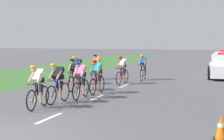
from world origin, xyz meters
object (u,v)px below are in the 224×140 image
(cyclist_sixth, at_px, (77,70))
(cyclist_seventh, at_px, (122,70))
(cyclist_lead, at_px, (38,86))
(cyclist_third, at_px, (81,79))
(cyclist_fourth, at_px, (97,76))
(cyclist_eighth, at_px, (97,66))
(cyclist_fifth, at_px, (74,74))
(cyclist_ninth, at_px, (143,67))
(police_car_nearest, at_px, (224,67))
(cyclist_second, at_px, (58,82))
(traffic_cone_near, at_px, (221,128))

(cyclist_sixth, xyz_separation_m, cyclist_seventh, (2.26, 0.88, 0.00))
(cyclist_lead, xyz_separation_m, cyclist_third, (0.59, 2.36, 0.00))
(cyclist_fourth, distance_m, cyclist_eighth, 5.61)
(cyclist_seventh, xyz_separation_m, cyclist_eighth, (-2.13, 1.69, 0.00))
(cyclist_lead, bearing_deg, cyclist_fifth, 98.12)
(cyclist_fifth, relative_size, cyclist_seventh, 1.00)
(cyclist_eighth, height_order, cyclist_ninth, same)
(cyclist_eighth, bearing_deg, police_car_nearest, 24.55)
(cyclist_second, height_order, police_car_nearest, police_car_nearest)
(cyclist_ninth, relative_size, traffic_cone_near, 2.69)
(cyclist_third, bearing_deg, cyclist_lead, -104.10)
(cyclist_sixth, distance_m, cyclist_seventh, 2.43)
(cyclist_third, xyz_separation_m, cyclist_sixth, (-2.03, 4.12, 0.00))
(cyclist_third, distance_m, cyclist_ninth, 7.35)
(police_car_nearest, distance_m, traffic_cone_near, 14.45)
(cyclist_second, bearing_deg, cyclist_eighth, 100.59)
(cyclist_second, distance_m, cyclist_fourth, 2.73)
(cyclist_second, relative_size, cyclist_sixth, 1.00)
(cyclist_seventh, distance_m, cyclist_eighth, 2.72)
(cyclist_sixth, relative_size, cyclist_ninth, 1.00)
(cyclist_ninth, distance_m, traffic_cone_near, 12.65)
(cyclist_fourth, bearing_deg, cyclist_third, -95.47)
(cyclist_fourth, distance_m, cyclist_sixth, 3.42)
(police_car_nearest, bearing_deg, traffic_cone_near, -89.36)
(cyclist_third, xyz_separation_m, traffic_cone_near, (5.57, -4.41, -0.48))
(cyclist_lead, height_order, cyclist_eighth, same)
(cyclist_third, distance_m, cyclist_eighth, 6.96)
(cyclist_second, distance_m, cyclist_eighth, 8.04)
(cyclist_second, xyz_separation_m, cyclist_sixth, (-1.61, 5.33, 0.00))
(cyclist_lead, height_order, cyclist_ninth, same)
(cyclist_fourth, bearing_deg, cyclist_sixth, 129.26)
(cyclist_fifth, bearing_deg, cyclist_second, -75.96)
(cyclist_second, relative_size, traffic_cone_near, 2.69)
(cyclist_fifth, distance_m, cyclist_seventh, 3.34)
(cyclist_lead, height_order, cyclist_sixth, same)
(cyclist_third, relative_size, traffic_cone_near, 2.69)
(cyclist_seventh, xyz_separation_m, cyclist_ninth, (0.60, 2.30, 0.00))
(cyclist_fourth, distance_m, police_car_nearest, 10.06)
(cyclist_lead, xyz_separation_m, cyclist_fifth, (-0.62, 4.35, 0.00))
(cyclist_second, bearing_deg, cyclist_seventh, 84.05)
(cyclist_third, height_order, police_car_nearest, police_car_nearest)
(cyclist_sixth, relative_size, police_car_nearest, 0.38)
(cyclist_lead, xyz_separation_m, cyclist_eighth, (-1.30, 9.05, 0.00))
(cyclist_second, distance_m, cyclist_sixth, 5.56)
(cyclist_third, bearing_deg, traffic_cone_near, -38.37)
(cyclist_sixth, bearing_deg, cyclist_eighth, 87.00)
(cyclist_third, bearing_deg, police_car_nearest, 61.65)
(cyclist_second, bearing_deg, cyclist_lead, -98.83)
(cyclist_seventh, bearing_deg, cyclist_lead, -96.41)
(cyclist_fifth, bearing_deg, cyclist_sixth, 110.91)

